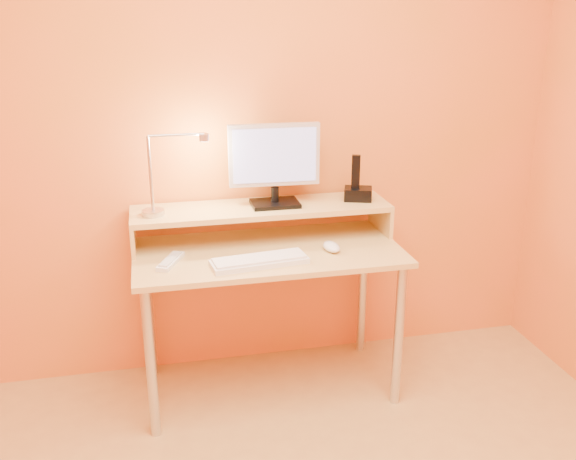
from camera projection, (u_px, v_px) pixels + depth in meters
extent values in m
cube|color=orange|center=(254.00, 121.00, 2.98)|extent=(3.00, 0.04, 2.50)
cylinder|color=silver|center=(151.00, 364.00, 2.64)|extent=(0.04, 0.04, 0.69)
cylinder|color=silver|center=(398.00, 336.00, 2.87)|extent=(0.04, 0.04, 0.69)
cylinder|color=silver|center=(149.00, 311.00, 3.10)|extent=(0.04, 0.04, 0.69)
cylinder|color=silver|center=(362.00, 291.00, 3.33)|extent=(0.04, 0.04, 0.69)
cube|color=tan|center=(268.00, 252.00, 2.87)|extent=(1.20, 0.60, 0.02)
cube|color=tan|center=(133.00, 234.00, 2.86)|extent=(0.02, 0.30, 0.14)
cube|color=tan|center=(381.00, 216.00, 3.10)|extent=(0.02, 0.30, 0.14)
cube|color=tan|center=(262.00, 209.00, 2.95)|extent=(1.20, 0.30, 0.02)
cube|color=black|center=(275.00, 203.00, 2.96)|extent=(0.22, 0.16, 0.02)
cylinder|color=black|center=(275.00, 194.00, 2.94)|extent=(0.04, 0.04, 0.07)
cube|color=#B9B9BB|center=(274.00, 155.00, 2.89)|extent=(0.42, 0.05, 0.29)
cube|color=black|center=(273.00, 154.00, 2.91)|extent=(0.38, 0.03, 0.24)
cube|color=#8E92D2|center=(275.00, 156.00, 2.87)|extent=(0.38, 0.02, 0.25)
cylinder|color=silver|center=(153.00, 213.00, 2.81)|extent=(0.10, 0.10, 0.02)
cylinder|color=silver|center=(150.00, 174.00, 2.75)|extent=(0.01, 0.01, 0.33)
cylinder|color=silver|center=(176.00, 135.00, 2.72)|extent=(0.24, 0.01, 0.01)
cylinder|color=silver|center=(204.00, 137.00, 2.75)|extent=(0.04, 0.04, 0.03)
cylinder|color=#FFEAC6|center=(204.00, 141.00, 2.76)|extent=(0.03, 0.03, 0.00)
cube|color=black|center=(358.00, 194.00, 3.03)|extent=(0.16, 0.14, 0.06)
cube|color=black|center=(356.00, 172.00, 2.99)|extent=(0.05, 0.04, 0.16)
cube|color=#236AFD|center=(370.00, 196.00, 3.00)|extent=(0.01, 0.00, 0.04)
cube|color=silver|center=(259.00, 262.00, 2.69)|extent=(0.43, 0.18, 0.02)
ellipsoid|color=silver|center=(331.00, 247.00, 2.84)|extent=(0.08, 0.12, 0.04)
cube|color=silver|center=(171.00, 261.00, 2.70)|extent=(0.13, 0.20, 0.02)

